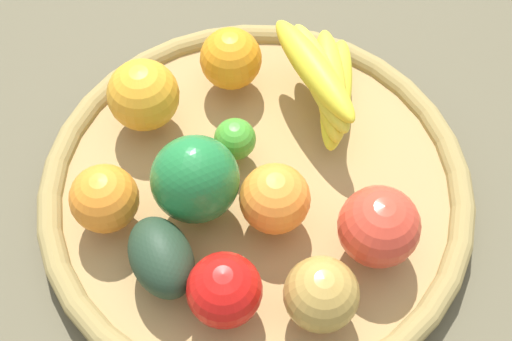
{
  "coord_description": "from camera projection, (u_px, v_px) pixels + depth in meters",
  "views": [
    {
      "loc": [
        0.37,
        0.12,
        0.67
      ],
      "look_at": [
        0.0,
        0.0,
        0.06
      ],
      "focal_mm": 49.58,
      "sensor_mm": 36.0,
      "label": 1
    }
  ],
  "objects": [
    {
      "name": "bell_pepper",
      "position": [
        195.0,
        180.0,
        0.68
      ],
      "size": [
        0.11,
        0.11,
        0.1
      ],
      "primitive_type": "ellipsoid",
      "rotation": [
        0.0,
        0.0,
        5.2
      ],
      "color": "#217637",
      "rests_on": "basket"
    },
    {
      "name": "orange_1",
      "position": [
        275.0,
        199.0,
        0.69
      ],
      "size": [
        0.09,
        0.09,
        0.07
      ],
      "primitive_type": "sphere",
      "rotation": [
        0.0,
        0.0,
        2.67
      ],
      "color": "orange",
      "rests_on": "basket"
    },
    {
      "name": "orange_0",
      "position": [
        104.0,
        199.0,
        0.69
      ],
      "size": [
        0.1,
        0.1,
        0.07
      ],
      "primitive_type": "sphere",
      "rotation": [
        0.0,
        0.0,
        0.83
      ],
      "color": "orange",
      "rests_on": "basket"
    },
    {
      "name": "lime_0",
      "position": [
        235.0,
        139.0,
        0.74
      ],
      "size": [
        0.05,
        0.05,
        0.04
      ],
      "primitive_type": "sphere",
      "rotation": [
        0.0,
        0.0,
        0.05
      ],
      "color": "green",
      "rests_on": "basket"
    },
    {
      "name": "ground_plane",
      "position": [
        256.0,
        199.0,
        0.77
      ],
      "size": [
        2.4,
        2.4,
        0.0
      ],
      "primitive_type": "plane",
      "color": "brown",
      "rests_on": "ground"
    },
    {
      "name": "basket",
      "position": [
        256.0,
        190.0,
        0.75
      ],
      "size": [
        0.46,
        0.46,
        0.04
      ],
      "color": "#A3814D",
      "rests_on": "ground_plane"
    },
    {
      "name": "orange_3",
      "position": [
        231.0,
        59.0,
        0.78
      ],
      "size": [
        0.09,
        0.09,
        0.07
      ],
      "primitive_type": "sphere",
      "rotation": [
        0.0,
        0.0,
        4.37
      ],
      "color": "orange",
      "rests_on": "basket"
    },
    {
      "name": "orange_2",
      "position": [
        143.0,
        95.0,
        0.75
      ],
      "size": [
        0.09,
        0.09,
        0.08
      ],
      "primitive_type": "sphere",
      "rotation": [
        0.0,
        0.0,
        3.34
      ],
      "color": "orange",
      "rests_on": "basket"
    },
    {
      "name": "apple_1",
      "position": [
        321.0,
        294.0,
        0.63
      ],
      "size": [
        0.09,
        0.09,
        0.07
      ],
      "primitive_type": "sphere",
      "rotation": [
        0.0,
        0.0,
        4.42
      ],
      "color": "#AC863C",
      "rests_on": "basket"
    },
    {
      "name": "apple_2",
      "position": [
        379.0,
        227.0,
        0.67
      ],
      "size": [
        0.1,
        0.1,
        0.08
      ],
      "primitive_type": "sphere",
      "rotation": [
        0.0,
        0.0,
        1.23
      ],
      "color": "red",
      "rests_on": "basket"
    },
    {
      "name": "apple_0",
      "position": [
        224.0,
        290.0,
        0.64
      ],
      "size": [
        0.09,
        0.09,
        0.07
      ],
      "primitive_type": "sphere",
      "rotation": [
        0.0,
        0.0,
        4.35
      ],
      "color": "red",
      "rests_on": "basket"
    },
    {
      "name": "avocado",
      "position": [
        161.0,
        257.0,
        0.66
      ],
      "size": [
        0.1,
        0.1,
        0.06
      ],
      "primitive_type": "ellipsoid",
      "rotation": [
        0.0,
        0.0,
        0.78
      ],
      "color": "#213724",
      "rests_on": "basket"
    },
    {
      "name": "banana_bunch",
      "position": [
        325.0,
        81.0,
        0.76
      ],
      "size": [
        0.16,
        0.14,
        0.08
      ],
      "color": "yellow",
      "rests_on": "basket"
    }
  ]
}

